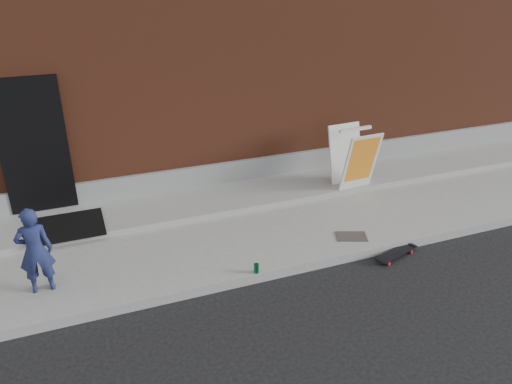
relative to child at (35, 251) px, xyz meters
name	(u,v)px	position (x,y,z in m)	size (l,w,h in m)	color
ground	(248,285)	(2.66, -0.71, -0.76)	(80.00, 80.00, 0.00)	black
sidewalk	(217,231)	(2.66, 0.79, -0.68)	(20.00, 3.00, 0.15)	gray
apron	(202,202)	(2.66, 1.69, -0.56)	(20.00, 1.20, 0.10)	gray
building	(146,35)	(2.66, 6.29, 1.74)	(20.00, 8.10, 5.00)	brown
child	(35,251)	(0.00, 0.00, 0.00)	(0.44, 0.29, 1.21)	#1B234D
skateboard	(396,253)	(5.03, -0.83, -0.69)	(0.80, 0.41, 0.09)	red
pizza_sign	(354,157)	(5.48, 1.27, 0.06)	(0.72, 0.84, 1.13)	silver
soda_can	(256,268)	(2.80, -0.66, -0.54)	(0.08, 0.08, 0.14)	#1A8246
doormat	(67,227)	(0.36, 1.47, -0.49)	(1.15, 0.93, 0.03)	black
utility_plate	(351,236)	(4.57, -0.28, -0.60)	(0.48, 0.31, 0.01)	#535257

